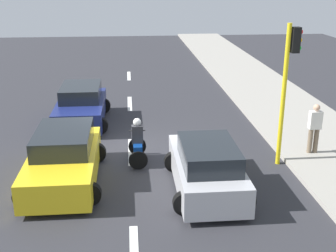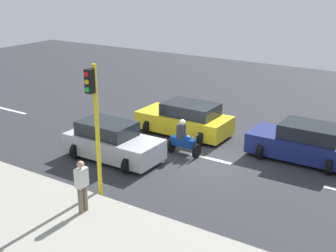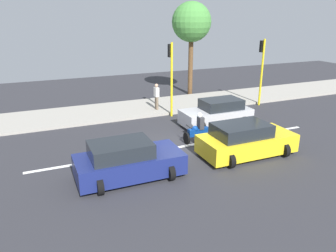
% 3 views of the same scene
% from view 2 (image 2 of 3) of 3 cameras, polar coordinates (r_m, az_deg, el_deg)
% --- Properties ---
extents(ground_plane, '(40.00, 60.00, 0.10)m').
position_cam_2_polar(ground_plane, '(18.48, 4.64, -4.14)').
color(ground_plane, '#2D2D33').
extents(sidewalk, '(4.00, 60.00, 0.15)m').
position_cam_2_polar(sidewalk, '(13.36, -10.26, -13.59)').
color(sidewalk, '#9E998E').
rests_on(sidewalk, ground).
extents(lane_stripe_far_north, '(0.20, 2.40, 0.01)m').
position_cam_2_polar(lane_stripe_far_north, '(25.98, -19.30, 1.89)').
color(lane_stripe_far_north, white).
rests_on(lane_stripe_far_north, ground).
extents(lane_stripe_north, '(0.20, 2.40, 0.01)m').
position_cam_2_polar(lane_stripe_north, '(21.72, -9.40, -0.56)').
color(lane_stripe_north, white).
rests_on(lane_stripe_north, ground).
extents(lane_stripe_mid, '(0.20, 2.40, 0.01)m').
position_cam_2_polar(lane_stripe_mid, '(18.45, 4.64, -3.98)').
color(lane_stripe_mid, white).
rests_on(lane_stripe_mid, ground).
extents(car_yellow_cab, '(2.32, 4.32, 1.52)m').
position_cam_2_polar(car_yellow_cab, '(20.78, 2.23, 0.84)').
color(car_yellow_cab, yellow).
rests_on(car_yellow_cab, ground).
extents(car_silver, '(2.16, 3.99, 1.52)m').
position_cam_2_polar(car_silver, '(18.19, -7.09, -2.02)').
color(car_silver, '#B7B7BC').
rests_on(car_silver, ground).
extents(car_dark_blue, '(2.28, 4.13, 1.52)m').
position_cam_2_polar(car_dark_blue, '(18.77, 16.79, -2.04)').
color(car_dark_blue, navy).
rests_on(car_dark_blue, ground).
extents(motorcycle, '(0.60, 1.30, 1.53)m').
position_cam_2_polar(motorcycle, '(18.44, 1.97, -1.80)').
color(motorcycle, black).
rests_on(motorcycle, ground).
extents(pedestrian_near_signal, '(0.40, 0.24, 1.69)m').
position_cam_2_polar(pedestrian_near_signal, '(14.03, -10.86, -7.32)').
color(pedestrian_near_signal, '#72604C').
rests_on(pedestrian_near_signal, sidewalk).
extents(traffic_light_midblock, '(0.49, 0.24, 4.50)m').
position_cam_2_polar(traffic_light_midblock, '(14.48, -9.33, 1.61)').
color(traffic_light_midblock, yellow).
rests_on(traffic_light_midblock, ground).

